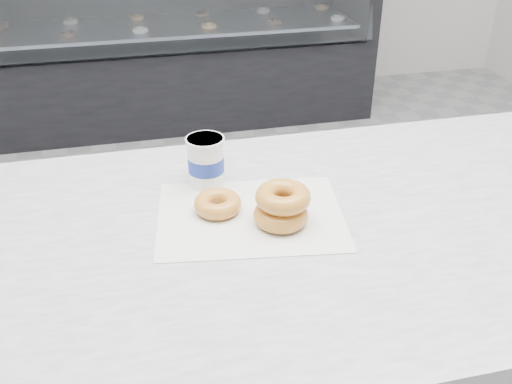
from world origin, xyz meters
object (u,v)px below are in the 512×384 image
donut_stack (282,206)px  coffee_cup (206,161)px  display_case (173,39)px  donut_single (218,204)px

donut_stack → coffee_cup: size_ratio=1.24×
display_case → donut_single: display_case is taller
display_case → coffee_cup: 2.58m
donut_single → coffee_cup: bearing=91.8°
donut_stack → display_case: bearing=88.7°
display_case → coffee_cup: display_case is taller
coffee_cup → display_case: bearing=90.5°
coffee_cup → donut_stack: bearing=-53.2°
display_case → donut_stack: display_case is taller
donut_single → coffee_cup: 0.11m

